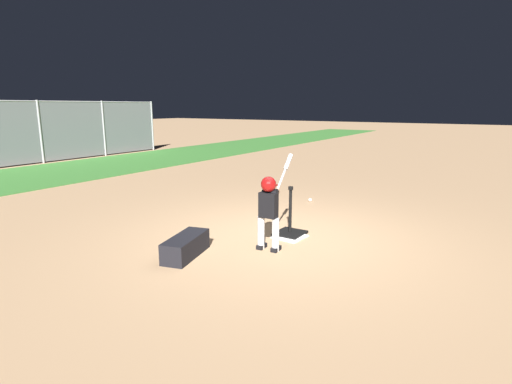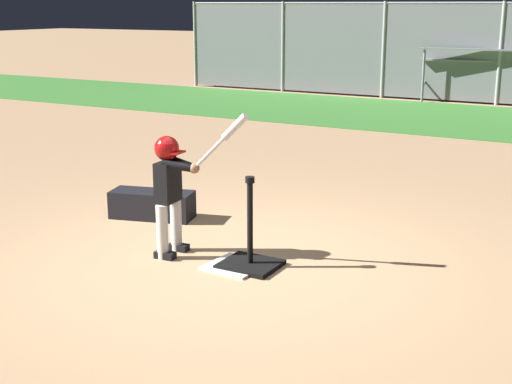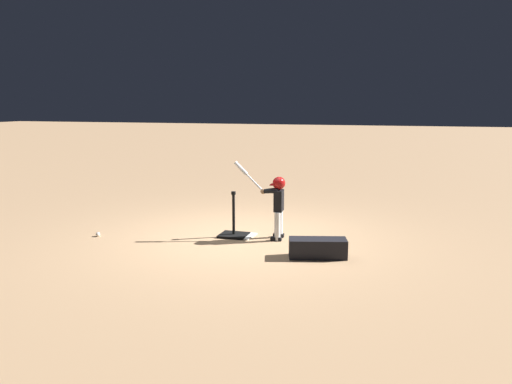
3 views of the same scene
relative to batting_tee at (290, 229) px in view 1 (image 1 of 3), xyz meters
name	(u,v)px [view 1 (image 1 of 3)]	position (x,y,z in m)	size (l,w,h in m)	color
ground_plane	(283,237)	(-0.16, 0.04, -0.10)	(90.00, 90.00, 0.00)	tan
grass_outfield_strip	(0,181)	(-0.16, 8.78, -0.09)	(56.00, 4.12, 0.02)	#3D7F33
home_plate	(290,236)	(-0.11, -0.05, -0.09)	(0.44, 0.44, 0.02)	white
batting_tee	(290,229)	(0.00, 0.00, 0.00)	(0.47, 0.42, 0.77)	black
batter_child	(270,203)	(-0.73, -0.06, 0.57)	(0.87, 0.33, 1.29)	silver
baseball	(310,200)	(2.21, 0.68, -0.06)	(0.07, 0.07, 0.07)	white
bleachers_center	(106,141)	(5.91, 12.26, 0.39)	(3.17, 1.73, 1.01)	gray
equipment_bag	(186,246)	(-1.57, 0.75, 0.04)	(0.84, 0.32, 0.28)	black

